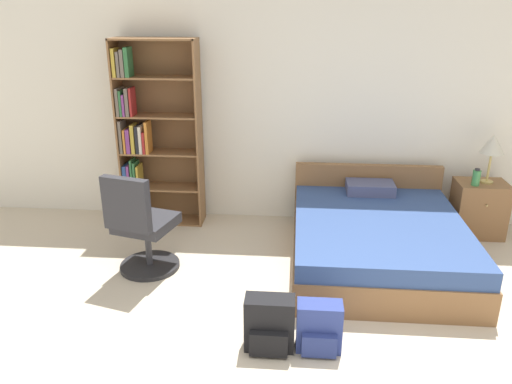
{
  "coord_description": "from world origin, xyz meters",
  "views": [
    {
      "loc": [
        -0.31,
        -2.23,
        2.35
      ],
      "look_at": [
        -0.66,
        1.98,
        0.76
      ],
      "focal_mm": 35.0,
      "sensor_mm": 36.0,
      "label": 1
    }
  ],
  "objects": [
    {
      "name": "backpack_black",
      "position": [
        -0.47,
        0.78,
        0.19
      ],
      "size": [
        0.36,
        0.24,
        0.41
      ],
      "color": "black",
      "rests_on": "ground_plane"
    },
    {
      "name": "bed",
      "position": [
        0.48,
        2.2,
        0.24
      ],
      "size": [
        1.59,
        1.92,
        0.71
      ],
      "color": "brown",
      "rests_on": "ground_plane"
    },
    {
      "name": "wall_back",
      "position": [
        0.0,
        3.23,
        1.3
      ],
      "size": [
        9.0,
        0.06,
        2.6
      ],
      "color": "silver",
      "rests_on": "ground_plane"
    },
    {
      "name": "table_lamp",
      "position": [
        1.69,
        2.9,
        1.0
      ],
      "size": [
        0.24,
        0.24,
        0.52
      ],
      "color": "tan",
      "rests_on": "nightstand"
    },
    {
      "name": "nightstand",
      "position": [
        1.66,
        2.89,
        0.3
      ],
      "size": [
        0.52,
        0.41,
        0.6
      ],
      "color": "brown",
      "rests_on": "ground_plane"
    },
    {
      "name": "backpack_blue",
      "position": [
        -0.11,
        0.8,
        0.18
      ],
      "size": [
        0.32,
        0.23,
        0.37
      ],
      "color": "navy",
      "rests_on": "ground_plane"
    },
    {
      "name": "water_bottle",
      "position": [
        1.54,
        2.8,
        0.68
      ],
      "size": [
        0.08,
        0.08,
        0.18
      ],
      "color": "#3F8C4C",
      "rests_on": "nightstand"
    },
    {
      "name": "bookshelf",
      "position": [
        -1.91,
        2.98,
        1.0
      ],
      "size": [
        0.89,
        0.31,
        2.03
      ],
      "color": "brown",
      "rests_on": "ground_plane"
    },
    {
      "name": "office_chair",
      "position": [
        -1.69,
        1.79,
        0.45
      ],
      "size": [
        0.59,
        0.66,
        0.99
      ],
      "color": "#232326",
      "rests_on": "ground_plane"
    }
  ]
}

